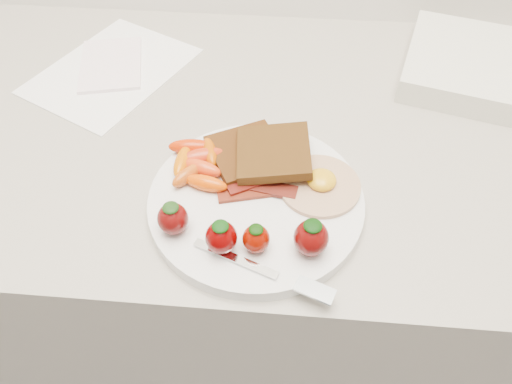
{
  "coord_description": "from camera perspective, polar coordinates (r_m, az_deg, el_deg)",
  "views": [
    {
      "loc": [
        0.03,
        1.15,
        1.4
      ],
      "look_at": [
        0.0,
        1.55,
        0.93
      ],
      "focal_mm": 35.0,
      "sensor_mm": 36.0,
      "label": 1
    }
  ],
  "objects": [
    {
      "name": "bacon_strips",
      "position": [
        0.63,
        0.22,
        0.64
      ],
      "size": [
        0.1,
        0.07,
        0.01
      ],
      "color": "#491012",
      "rests_on": "plate"
    },
    {
      "name": "counter",
      "position": [
        1.09,
        0.67,
        -10.12
      ],
      "size": [
        2.0,
        0.6,
        0.9
      ],
      "primitive_type": "cube",
      "color": "gray",
      "rests_on": "ground"
    },
    {
      "name": "baby_carrots",
      "position": [
        0.65,
        -6.75,
        3.41
      ],
      "size": [
        0.09,
        0.1,
        0.02
      ],
      "color": "red",
      "rests_on": "plate"
    },
    {
      "name": "fork",
      "position": [
        0.56,
        1.69,
        -9.18
      ],
      "size": [
        0.16,
        0.07,
        0.0
      ],
      "color": "silver",
      "rests_on": "plate"
    },
    {
      "name": "toast_lower",
      "position": [
        0.66,
        -1.04,
        4.5
      ],
      "size": [
        0.12,
        0.12,
        0.01
      ],
      "primitive_type": "cube",
      "rotation": [
        0.0,
        0.0,
        0.48
      ],
      "color": "black",
      "rests_on": "plate"
    },
    {
      "name": "paper_sheet",
      "position": [
        0.87,
        -16.15,
        13.18
      ],
      "size": [
        0.28,
        0.31,
        0.0
      ],
      "primitive_type": "cube",
      "rotation": [
        0.0,
        0.0,
        -0.47
      ],
      "color": "white",
      "rests_on": "counter"
    },
    {
      "name": "fried_egg",
      "position": [
        0.63,
        7.34,
        0.93
      ],
      "size": [
        0.12,
        0.12,
        0.02
      ],
      "color": "beige",
      "rests_on": "plate"
    },
    {
      "name": "appliance",
      "position": [
        0.89,
        25.41,
        12.48
      ],
      "size": [
        0.31,
        0.27,
        0.04
      ],
      "primitive_type": "cube",
      "rotation": [
        0.0,
        0.0,
        -0.26
      ],
      "color": "silver",
      "rests_on": "counter"
    },
    {
      "name": "strawberries",
      "position": [
        0.56,
        -1.35,
        -4.66
      ],
      "size": [
        0.2,
        0.06,
        0.05
      ],
      "color": "#500707",
      "rests_on": "plate"
    },
    {
      "name": "notepad",
      "position": [
        0.88,
        -16.25,
        13.85
      ],
      "size": [
        0.13,
        0.16,
        0.01
      ],
      "primitive_type": "cube",
      "rotation": [
        0.0,
        0.0,
        0.22
      ],
      "color": "white",
      "rests_on": "paper_sheet"
    },
    {
      "name": "toast_upper",
      "position": [
        0.64,
        2.03,
        4.54
      ],
      "size": [
        0.1,
        0.1,
        0.02
      ],
      "primitive_type": "cube",
      "rotation": [
        0.0,
        -0.1,
        0.09
      ],
      "color": "black",
      "rests_on": "toast_lower"
    },
    {
      "name": "plate",
      "position": [
        0.63,
        -0.0,
        -1.12
      ],
      "size": [
        0.27,
        0.27,
        0.02
      ],
      "primitive_type": "cylinder",
      "color": "white",
      "rests_on": "counter"
    }
  ]
}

